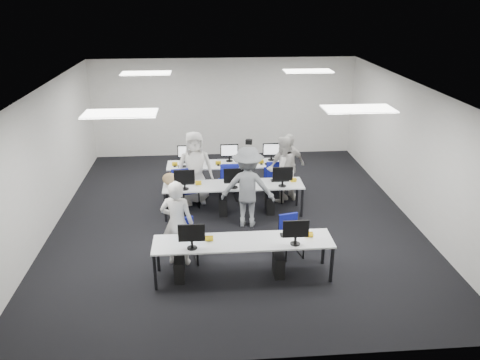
{
  "coord_description": "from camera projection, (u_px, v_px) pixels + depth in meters",
  "views": [
    {
      "loc": [
        -0.63,
        -9.64,
        4.87
      ],
      "look_at": [
        0.12,
        -0.2,
        1.0
      ],
      "focal_mm": 35.0,
      "sensor_mm": 36.0,
      "label": 1
    }
  ],
  "objects": [
    {
      "name": "chair_2",
      "position": [
        190.0,
        196.0,
        11.25
      ],
      "size": [
        0.49,
        0.52,
        0.82
      ],
      "rotation": [
        0.0,
        0.0,
        0.25
      ],
      "color": "navy",
      "rests_on": "ground"
    },
    {
      "name": "desk_back",
      "position": [
        230.0,
        165.0,
        12.01
      ],
      "size": [
        3.2,
        0.7,
        0.73
      ],
      "color": "silver",
      "rests_on": "ground"
    },
    {
      "name": "chair_5",
      "position": [
        180.0,
        190.0,
        11.53
      ],
      "size": [
        0.5,
        0.54,
        0.91
      ],
      "rotation": [
        0.0,
        0.0,
        0.14
      ],
      "color": "navy",
      "rests_on": "ground"
    },
    {
      "name": "equipment_back",
      "position": [
        237.0,
        176.0,
        12.16
      ],
      "size": [
        2.91,
        0.41,
        1.19
      ],
      "color": "white",
      "rests_on": "desk_back"
    },
    {
      "name": "chair_3",
      "position": [
        231.0,
        193.0,
        11.31
      ],
      "size": [
        0.48,
        0.53,
        0.97
      ],
      "rotation": [
        0.0,
        0.0,
        0.02
      ],
      "color": "navy",
      "rests_on": "ground"
    },
    {
      "name": "equipment_mid",
      "position": [
        225.0,
        200.0,
        10.81
      ],
      "size": [
        2.91,
        0.41,
        1.19
      ],
      "color": "white",
      "rests_on": "desk_mid"
    },
    {
      "name": "student_2",
      "position": [
        195.0,
        168.0,
        11.24
      ],
      "size": [
        0.94,
        0.67,
        1.79
      ],
      "primitive_type": "imported",
      "rotation": [
        0.0,
        0.0,
        0.12
      ],
      "color": "silver",
      "rests_on": "ground"
    },
    {
      "name": "room",
      "position": [
        234.0,
        156.0,
        10.22
      ],
      "size": [
        9.0,
        9.02,
        3.0
      ],
      "color": "black",
      "rests_on": "ground"
    },
    {
      "name": "chair_7",
      "position": [
        274.0,
        184.0,
        11.81
      ],
      "size": [
        0.5,
        0.54,
        0.98
      ],
      "rotation": [
        0.0,
        0.0,
        -0.04
      ],
      "color": "navy",
      "rests_on": "ground"
    },
    {
      "name": "student_1",
      "position": [
        282.0,
        169.0,
        11.35
      ],
      "size": [
        0.98,
        0.89,
        1.65
      ],
      "primitive_type": "imported",
      "rotation": [
        0.0,
        0.0,
        3.55
      ],
      "color": "silver",
      "rests_on": "ground"
    },
    {
      "name": "equipment_front",
      "position": [
        233.0,
        260.0,
        8.41
      ],
      "size": [
        2.51,
        0.41,
        1.19
      ],
      "color": "#0B3F94",
      "rests_on": "desk_front"
    },
    {
      "name": "handbag",
      "position": [
        170.0,
        179.0,
        10.64
      ],
      "size": [
        0.36,
        0.24,
        0.28
      ],
      "primitive_type": "ellipsoid",
      "rotation": [
        0.0,
        0.0,
        -0.07
      ],
      "color": "#8F6A4A",
      "rests_on": "desk_mid"
    },
    {
      "name": "dslr_camera",
      "position": [
        249.0,
        142.0,
        9.89
      ],
      "size": [
        0.17,
        0.2,
        0.1
      ],
      "primitive_type": "cube",
      "rotation": [
        0.0,
        0.0,
        2.95
      ],
      "color": "black",
      "rests_on": "photographer"
    },
    {
      "name": "chair_4",
      "position": [
        273.0,
        191.0,
        11.53
      ],
      "size": [
        0.42,
        0.46,
        0.83
      ],
      "rotation": [
        0.0,
        0.0,
        0.04
      ],
      "color": "navy",
      "rests_on": "ground"
    },
    {
      "name": "photographer",
      "position": [
        248.0,
        187.0,
        10.09
      ],
      "size": [
        1.28,
        0.89,
        1.82
      ],
      "primitive_type": "imported",
      "rotation": [
        0.0,
        0.0,
        2.95
      ],
      "color": "gray",
      "rests_on": "ground"
    },
    {
      "name": "student_0",
      "position": [
        177.0,
        223.0,
        8.68
      ],
      "size": [
        0.68,
        0.51,
        1.69
      ],
      "primitive_type": "imported",
      "rotation": [
        0.0,
        0.0,
        2.97
      ],
      "color": "silver",
      "rests_on": "ground"
    },
    {
      "name": "ceiling_panels",
      "position": [
        234.0,
        88.0,
        9.66
      ],
      "size": [
        5.2,
        4.6,
        0.02
      ],
      "color": "white",
      "rests_on": "room"
    },
    {
      "name": "chair_0",
      "position": [
        186.0,
        249.0,
        8.93
      ],
      "size": [
        0.5,
        0.53,
        0.86
      ],
      "rotation": [
        0.0,
        0.0,
        0.2
      ],
      "color": "navy",
      "rests_on": "ground"
    },
    {
      "name": "desk_front",
      "position": [
        243.0,
        243.0,
        8.32
      ],
      "size": [
        3.2,
        0.7,
        0.73
      ],
      "color": "silver",
      "rests_on": "ground"
    },
    {
      "name": "desk_mid",
      "position": [
        233.0,
        187.0,
        10.71
      ],
      "size": [
        3.2,
        0.7,
        0.73
      ],
      "color": "silver",
      "rests_on": "ground"
    },
    {
      "name": "chair_1",
      "position": [
        291.0,
        243.0,
        9.16
      ],
      "size": [
        0.49,
        0.52,
        0.82
      ],
      "rotation": [
        0.0,
        0.0,
        0.23
      ],
      "color": "navy",
      "rests_on": "ground"
    },
    {
      "name": "student_3",
      "position": [
        287.0,
        166.0,
        11.53
      ],
      "size": [
        1.05,
        0.74,
        1.65
      ],
      "primitive_type": "imported",
      "rotation": [
        0.0,
        0.0,
        0.38
      ],
      "color": "silver",
      "rests_on": "ground"
    },
    {
      "name": "chair_6",
      "position": [
        228.0,
        188.0,
        11.63
      ],
      "size": [
        0.47,
        0.5,
        0.88
      ],
      "rotation": [
        0.0,
        0.0,
        0.09
      ],
      "color": "navy",
      "rests_on": "ground"
    }
  ]
}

